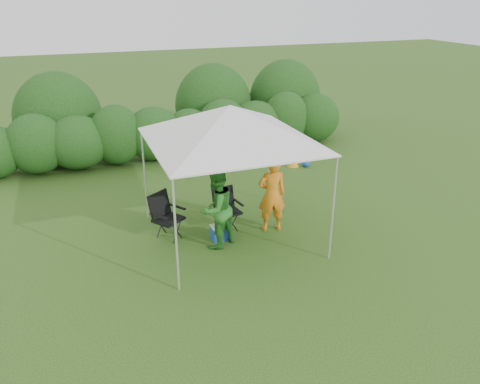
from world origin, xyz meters
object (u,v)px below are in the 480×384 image
object	(u,v)px
canopy	(230,124)
man	(272,194)
chair_left	(165,213)
cooler	(220,232)
woman	(216,209)
chair_right	(226,206)

from	to	relation	value
canopy	man	world-z (taller)	canopy
chair_left	cooler	world-z (taller)	chair_left
man	woman	xyz separation A→B (m)	(-1.32, -0.26, 0.00)
chair_right	woman	bearing A→B (deg)	-130.99
chair_right	man	bearing A→B (deg)	-36.57
woman	chair_left	bearing A→B (deg)	-68.09
chair_right	woman	distance (m)	0.90
man	chair_right	bearing A→B (deg)	-18.71
chair_left	cooler	distance (m)	1.23
canopy	woman	size ratio (longest dim) A/B	1.86
chair_right	chair_left	xyz separation A→B (m)	(-1.35, 0.02, 0.05)
canopy	woman	distance (m)	1.69
canopy	chair_right	distance (m)	2.01
cooler	chair_right	bearing A→B (deg)	55.03
chair_right	woman	xyz separation A→B (m)	(-0.44, -0.71, 0.32)
man	cooler	xyz separation A→B (m)	(-1.18, -0.04, -0.67)
woman	man	bearing A→B (deg)	161.62
canopy	man	xyz separation A→B (m)	(0.93, 0.01, -1.63)
canopy	chair_right	size ratio (longest dim) A/B	3.43
canopy	chair_left	world-z (taller)	canopy
woman	cooler	world-z (taller)	woman
man	woman	world-z (taller)	woman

